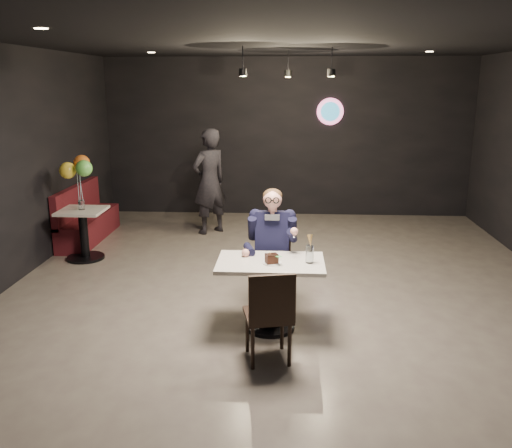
# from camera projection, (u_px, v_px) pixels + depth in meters

# --- Properties ---
(floor) EXTENTS (9.00, 9.00, 0.00)m
(floor) POSITION_uv_depth(u_px,v_px,m) (284.00, 302.00, 6.43)
(floor) COLOR slate
(floor) RESTS_ON ground
(wall_sign) EXTENTS (0.50, 0.06, 0.50)m
(wall_sign) POSITION_uv_depth(u_px,v_px,m) (330.00, 111.00, 10.19)
(wall_sign) COLOR pink
(wall_sign) RESTS_ON floor
(pendant_lights) EXTENTS (1.40, 1.20, 0.36)m
(pendant_lights) POSITION_uv_depth(u_px,v_px,m) (288.00, 57.00, 7.63)
(pendant_lights) COLOR black
(pendant_lights) RESTS_ON floor
(main_table) EXTENTS (1.10, 0.70, 0.75)m
(main_table) POSITION_uv_depth(u_px,v_px,m) (270.00, 295.00, 5.66)
(main_table) COLOR white
(main_table) RESTS_ON floor
(chair_far) EXTENTS (0.42, 0.46, 0.92)m
(chair_far) POSITION_uv_depth(u_px,v_px,m) (272.00, 270.00, 6.17)
(chair_far) COLOR black
(chair_far) RESTS_ON floor
(chair_near) EXTENTS (0.51, 0.54, 0.92)m
(chair_near) POSITION_uv_depth(u_px,v_px,m) (268.00, 313.00, 5.01)
(chair_near) COLOR black
(chair_near) RESTS_ON floor
(seated_man) EXTENTS (0.60, 0.80, 1.44)m
(seated_man) POSITION_uv_depth(u_px,v_px,m) (272.00, 248.00, 6.10)
(seated_man) COLOR black
(seated_man) RESTS_ON floor
(dessert_plate) EXTENTS (0.20, 0.20, 0.01)m
(dessert_plate) POSITION_uv_depth(u_px,v_px,m) (272.00, 263.00, 5.49)
(dessert_plate) COLOR white
(dessert_plate) RESTS_ON main_table
(cake_slice) EXTENTS (0.14, 0.13, 0.08)m
(cake_slice) POSITION_uv_depth(u_px,v_px,m) (272.00, 259.00, 5.46)
(cake_slice) COLOR black
(cake_slice) RESTS_ON dessert_plate
(mint_leaf) EXTENTS (0.07, 0.04, 0.01)m
(mint_leaf) POSITION_uv_depth(u_px,v_px,m) (279.00, 257.00, 5.41)
(mint_leaf) COLOR green
(mint_leaf) RESTS_ON cake_slice
(sundae_glass) EXTENTS (0.08, 0.08, 0.18)m
(sundae_glass) POSITION_uv_depth(u_px,v_px,m) (310.00, 254.00, 5.49)
(sundae_glass) COLOR silver
(sundae_glass) RESTS_ON main_table
(wafer_cone) EXTENTS (0.07, 0.07, 0.12)m
(wafer_cone) POSITION_uv_depth(u_px,v_px,m) (310.00, 241.00, 5.44)
(wafer_cone) COLOR #DDAB5B
(wafer_cone) RESTS_ON sundae_glass
(booth_bench) EXTENTS (0.45, 1.81, 0.91)m
(booth_bench) POSITION_uv_depth(u_px,v_px,m) (88.00, 213.00, 8.89)
(booth_bench) COLOR #480F15
(booth_bench) RESTS_ON floor
(side_table) EXTENTS (0.63, 0.63, 0.78)m
(side_table) POSITION_uv_depth(u_px,v_px,m) (84.00, 233.00, 7.92)
(side_table) COLOR white
(side_table) RESTS_ON floor
(balloon_vase) EXTENTS (0.09, 0.09, 0.14)m
(balloon_vase) POSITION_uv_depth(u_px,v_px,m) (81.00, 205.00, 7.81)
(balloon_vase) COLOR silver
(balloon_vase) RESTS_ON side_table
(balloon_bunch) EXTENTS (0.43, 0.43, 0.70)m
(balloon_bunch) POSITION_uv_depth(u_px,v_px,m) (79.00, 175.00, 7.70)
(balloon_bunch) COLOR yellow
(balloon_bunch) RESTS_ON balloon_vase
(passerby) EXTENTS (0.77, 0.76, 1.79)m
(passerby) POSITION_uv_depth(u_px,v_px,m) (209.00, 182.00, 9.20)
(passerby) COLOR black
(passerby) RESTS_ON floor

